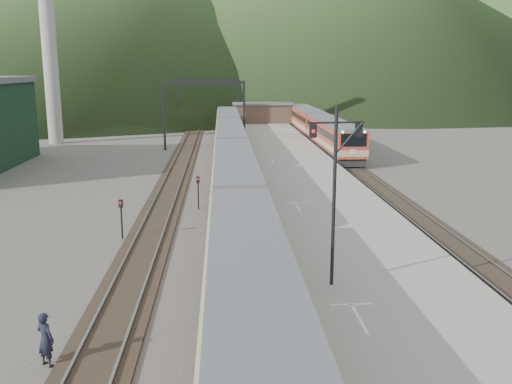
{
  "coord_description": "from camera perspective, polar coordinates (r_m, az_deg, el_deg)",
  "views": [
    {
      "loc": [
        -0.84,
        -11.97,
        9.44
      ],
      "look_at": [
        1.21,
        22.06,
        2.0
      ],
      "focal_mm": 40.0,
      "sensor_mm": 36.0,
      "label": 1
    }
  ],
  "objects": [
    {
      "name": "track_far",
      "position": [
        52.97,
        -7.9,
        2.0
      ],
      "size": [
        2.6,
        200.0,
        0.23
      ],
      "color": "black",
      "rests_on": "ground"
    },
    {
      "name": "hill_a",
      "position": [
        206.76,
        -15.07,
        17.61
      ],
      "size": [
        180.0,
        180.0,
        60.0
      ],
      "primitive_type": "cone",
      "color": "#2F4D27",
      "rests_on": "ground"
    },
    {
      "name": "main_train",
      "position": [
        47.68,
        -2.4,
        3.31
      ],
      "size": [
        2.89,
        79.22,
        3.53
      ],
      "color": "tan",
      "rests_on": "track_main"
    },
    {
      "name": "gantry_far",
      "position": [
        92.07,
        -4.77,
        9.87
      ],
      "size": [
        9.55,
        0.25,
        8.0
      ],
      "color": "black",
      "rests_on": "ground"
    },
    {
      "name": "platform",
      "position": [
        51.17,
        3.84,
        2.22
      ],
      "size": [
        8.0,
        100.0,
        1.0
      ],
      "primitive_type": "cube",
      "color": "gray",
      "rests_on": "ground"
    },
    {
      "name": "worker",
      "position": [
        20.06,
        -20.31,
        -13.65
      ],
      "size": [
        0.8,
        0.73,
        1.83
      ],
      "primitive_type": "imported",
      "rotation": [
        0.0,
        0.0,
        2.56
      ],
      "color": "black",
      "rests_on": "ground"
    },
    {
      "name": "track_main",
      "position": [
        52.82,
        -2.48,
        2.08
      ],
      "size": [
        2.6,
        200.0,
        0.23
      ],
      "color": "black",
      "rests_on": "ground"
    },
    {
      "name": "track_second",
      "position": [
        54.23,
        9.77,
        2.18
      ],
      "size": [
        2.6,
        200.0,
        0.23
      ],
      "color": "black",
      "rests_on": "ground"
    },
    {
      "name": "station_shed",
      "position": [
        90.46,
        0.65,
        7.95
      ],
      "size": [
        9.4,
        4.4,
        3.1
      ],
      "color": "brown",
      "rests_on": "platform"
    },
    {
      "name": "gantry_near",
      "position": [
        67.11,
        -5.22,
        8.97
      ],
      "size": [
        9.55,
        0.25,
        8.0
      ],
      "color": "black",
      "rests_on": "ground"
    },
    {
      "name": "hill_c",
      "position": [
        248.6,
        23.89,
        14.88
      ],
      "size": [
        160.0,
        160.0,
        50.0
      ],
      "primitive_type": "cone",
      "color": "#2F4D27",
      "rests_on": "ground"
    },
    {
      "name": "smokestack",
      "position": [
        77.14,
        -20.14,
        15.72
      ],
      "size": [
        1.8,
        1.8,
        30.0
      ],
      "primitive_type": "cylinder",
      "color": "#9E998E",
      "rests_on": "ground"
    },
    {
      "name": "short_signal_b",
      "position": [
        38.8,
        -5.81,
        0.38
      ],
      "size": [
        0.22,
        0.17,
        2.27
      ],
      "color": "black",
      "rests_on": "ground"
    },
    {
      "name": "short_signal_c",
      "position": [
        32.74,
        -13.32,
        -2.13
      ],
      "size": [
        0.24,
        0.19,
        2.27
      ],
      "color": "black",
      "rests_on": "ground"
    },
    {
      "name": "signal_mast",
      "position": [
        22.03,
        7.87,
        1.33
      ],
      "size": [
        2.19,
        0.44,
        7.03
      ],
      "color": "black",
      "rests_on": "platform"
    },
    {
      "name": "second_train",
      "position": [
        74.07,
        6.2,
        6.5
      ],
      "size": [
        2.95,
        40.23,
        3.61
      ],
      "color": "#B13E2E",
      "rests_on": "track_second"
    }
  ]
}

